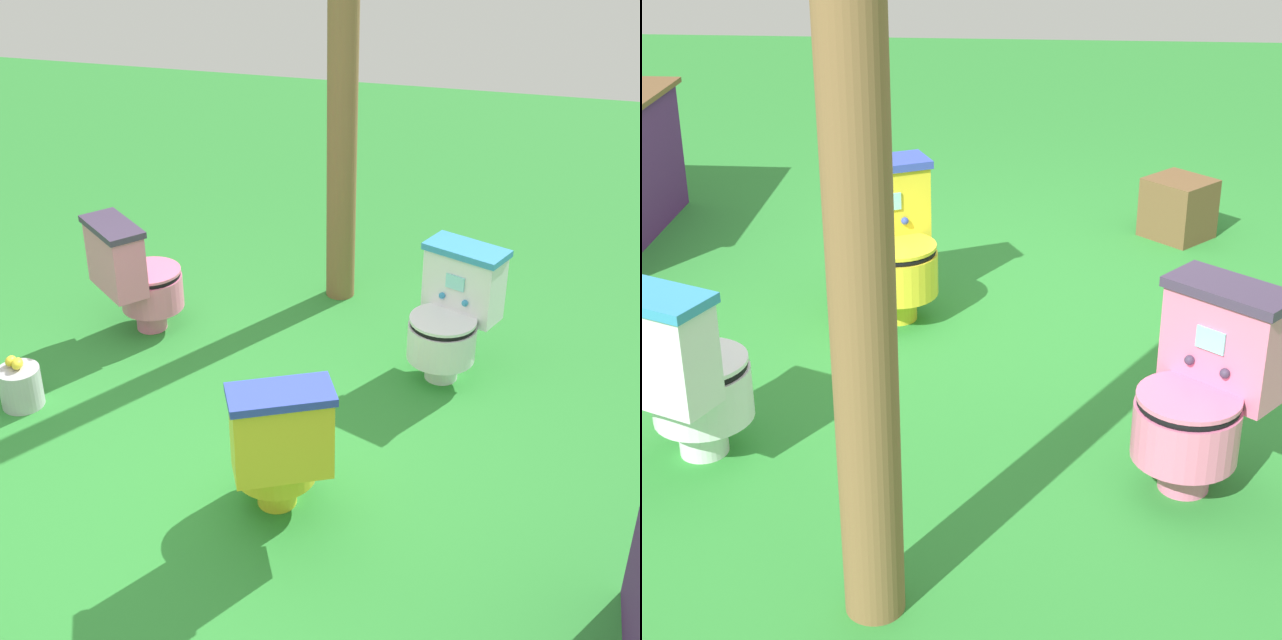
% 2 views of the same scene
% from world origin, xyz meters
% --- Properties ---
extents(ground, '(14.00, 14.00, 0.00)m').
position_xyz_m(ground, '(0.00, 0.00, 0.00)').
color(ground, '#2D8433').
extents(toilet_white, '(0.61, 0.56, 0.73)m').
position_xyz_m(toilet_white, '(-1.36, 1.14, 0.37)').
color(toilet_white, white).
rests_on(toilet_white, ground).
extents(toilet_yellow, '(0.62, 0.58, 0.73)m').
position_xyz_m(toilet_yellow, '(-0.02, 0.56, 0.37)').
color(toilet_yellow, yellow).
rests_on(toilet_yellow, ground).
extents(toilet_pink, '(0.64, 0.62, 0.73)m').
position_xyz_m(toilet_pink, '(-1.35, -0.70, 0.37)').
color(toilet_pink, pink).
rests_on(toilet_pink, ground).
extents(wooden_post, '(0.18, 0.18, 2.15)m').
position_xyz_m(wooden_post, '(-2.11, 0.35, 1.08)').
color(wooden_post, brown).
rests_on(wooden_post, ground).
extents(lemon_bucket, '(0.22, 0.22, 0.28)m').
position_xyz_m(lemon_bucket, '(-0.48, -0.98, 0.12)').
color(lemon_bucket, '#B7B7BF').
rests_on(lemon_bucket, ground).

